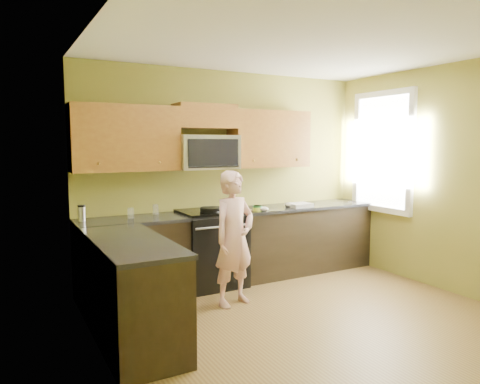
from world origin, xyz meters
TOP-DOWN VIEW (x-y plane):
  - floor at (0.00, 0.00)m, footprint 4.00×4.00m
  - ceiling at (0.00, 0.00)m, footprint 4.00×4.00m
  - wall_back at (0.00, 2.00)m, footprint 4.00×0.00m
  - wall_left at (-2.00, 0.00)m, footprint 0.00×4.00m
  - wall_right at (2.00, 0.00)m, footprint 0.00×4.00m
  - cabinet_back_run at (0.00, 1.70)m, footprint 4.00×0.60m
  - cabinet_left_run at (-1.70, 0.60)m, footprint 0.60×1.60m
  - countertop_back at (0.00, 1.69)m, footprint 4.00×0.62m
  - countertop_left at (-1.69, 0.60)m, footprint 0.62×1.60m
  - stove at (-0.40, 1.68)m, footprint 0.76×0.65m
  - microwave at (-0.40, 1.80)m, footprint 0.76×0.40m
  - upper_cab_left at (-1.39, 1.83)m, footprint 1.22×0.33m
  - upper_cab_right at (0.54, 1.83)m, footprint 1.12×0.33m
  - upper_cab_over_mw at (-0.40, 1.83)m, footprint 0.76×0.33m
  - window at (1.98, 1.20)m, footprint 0.06×1.06m
  - woman at (-0.46, 0.96)m, footprint 0.61×0.48m
  - frying_pan at (-0.47, 1.55)m, footprint 0.39×0.51m
  - butter_tub at (0.16, 1.51)m, footprint 0.15×0.15m
  - toast_slice at (0.07, 1.61)m, footprint 0.13×0.13m
  - napkin_a at (0.23, 1.45)m, footprint 0.14×0.14m
  - napkin_b at (0.72, 1.61)m, footprint 0.15×0.16m
  - dish_towel at (0.85, 1.56)m, footprint 0.30×0.25m
  - travel_mug at (-1.90, 1.80)m, footprint 0.09×0.09m
  - glass_b at (-1.38, 1.72)m, footprint 0.08×0.08m
  - glass_c at (-1.04, 1.88)m, footprint 0.08×0.08m

SIDE VIEW (x-z plane):
  - floor at x=0.00m, z-range 0.00..0.00m
  - cabinet_back_run at x=0.00m, z-range 0.00..0.88m
  - cabinet_left_run at x=-1.70m, z-range 0.00..0.88m
  - stove at x=-0.40m, z-range 0.00..0.95m
  - woman at x=-0.46m, z-range 0.00..1.48m
  - countertop_back at x=0.00m, z-range 0.88..0.92m
  - countertop_left at x=-1.69m, z-range 0.88..0.92m
  - travel_mug at x=-1.90m, z-range 0.83..1.01m
  - butter_tub at x=0.16m, z-range 0.88..0.96m
  - toast_slice at x=0.07m, z-range 0.92..0.93m
  - dish_towel at x=0.85m, z-range 0.92..0.97m
  - frying_pan at x=-0.47m, z-range 0.92..0.98m
  - napkin_a at x=0.23m, z-range 0.92..0.98m
  - napkin_b at x=0.72m, z-range 0.92..0.99m
  - glass_b at x=-1.38m, z-range 0.92..1.04m
  - glass_c at x=-1.04m, z-range 0.92..1.04m
  - wall_back at x=0.00m, z-range -0.65..3.35m
  - wall_left at x=-2.00m, z-range -0.65..3.35m
  - wall_right at x=2.00m, z-range -0.65..3.35m
  - microwave at x=-0.40m, z-range 1.24..1.66m
  - upper_cab_left at x=-1.39m, z-range 1.07..1.82m
  - upper_cab_right at x=0.54m, z-range 1.07..1.82m
  - window at x=1.98m, z-range 0.82..2.48m
  - upper_cab_over_mw at x=-0.40m, z-range 1.95..2.25m
  - ceiling at x=0.00m, z-range 2.70..2.70m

